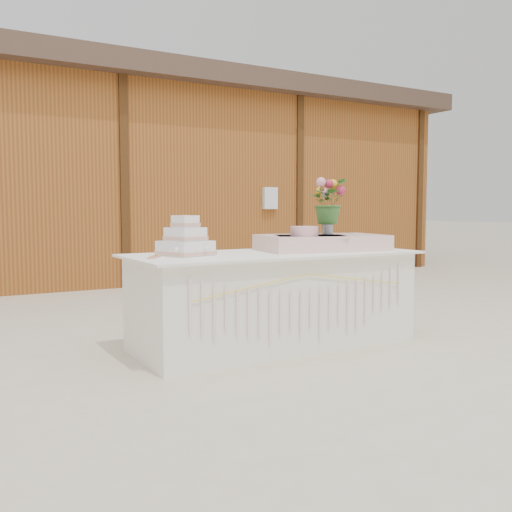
# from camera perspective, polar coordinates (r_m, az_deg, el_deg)

# --- Properties ---
(ground) EXTENTS (80.00, 80.00, 0.00)m
(ground) POSITION_cam_1_polar(r_m,az_deg,el_deg) (4.79, 1.83, -8.88)
(ground) COLOR beige
(ground) RESTS_ON ground
(barn) EXTENTS (12.60, 4.60, 3.30)m
(barn) POSITION_cam_1_polar(r_m,az_deg,el_deg) (10.25, -16.46, 7.61)
(barn) COLOR brown
(barn) RESTS_ON ground
(cake_table) EXTENTS (2.40, 1.00, 0.77)m
(cake_table) POSITION_cam_1_polar(r_m,az_deg,el_deg) (4.71, 1.88, -4.31)
(cake_table) COLOR white
(cake_table) RESTS_ON ground
(wedding_cake) EXTENTS (0.43, 0.43, 0.31)m
(wedding_cake) POSITION_cam_1_polar(r_m,az_deg,el_deg) (4.40, -7.06, 1.41)
(wedding_cake) COLOR white
(wedding_cake) RESTS_ON cake_table
(pink_cake_stand) EXTENTS (0.29, 0.29, 0.21)m
(pink_cake_stand) POSITION_cam_1_polar(r_m,az_deg,el_deg) (4.74, 4.85, 1.84)
(pink_cake_stand) COLOR white
(pink_cake_stand) RESTS_ON cake_table
(satin_runner) EXTENTS (1.15, 0.79, 0.13)m
(satin_runner) POSITION_cam_1_polar(r_m,az_deg,el_deg) (4.96, 6.58, 1.35)
(satin_runner) COLOR beige
(satin_runner) RESTS_ON cake_table
(flower_vase) EXTENTS (0.10, 0.10, 0.14)m
(flower_vase) POSITION_cam_1_polar(r_m,az_deg,el_deg) (5.06, 7.14, 2.95)
(flower_vase) COLOR #A5A5A9
(flower_vase) RESTS_ON satin_runner
(bouquet) EXTENTS (0.47, 0.46, 0.40)m
(bouquet) POSITION_cam_1_polar(r_m,az_deg,el_deg) (5.06, 7.17, 5.97)
(bouquet) COLOR #376A2A
(bouquet) RESTS_ON flower_vase
(loose_flowers) EXTENTS (0.22, 0.36, 0.02)m
(loose_flowers) POSITION_cam_1_polar(r_m,az_deg,el_deg) (4.28, -10.44, -0.00)
(loose_flowers) COLOR #CC7D8F
(loose_flowers) RESTS_ON cake_table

